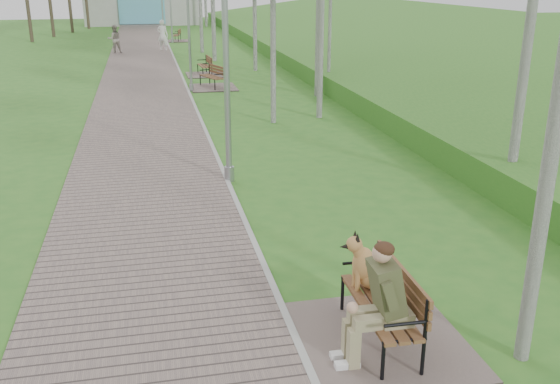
{
  "coord_description": "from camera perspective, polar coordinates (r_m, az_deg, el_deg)",
  "views": [
    {
      "loc": [
        -1.61,
        -10.15,
        4.33
      ],
      "look_at": [
        0.25,
        -1.5,
        1.24
      ],
      "focal_mm": 40.0,
      "sensor_mm": 36.0,
      "label": 1
    }
  ],
  "objects": [
    {
      "name": "ground",
      "position": [
        11.15,
        -2.89,
        -3.62
      ],
      "size": [
        120.0,
        120.0,
        0.0
      ],
      "primitive_type": "plane",
      "color": "#306B23",
      "rests_on": "ground"
    },
    {
      "name": "pedestrian_near",
      "position": [
        39.11,
        -10.68,
        13.9
      ],
      "size": [
        0.78,
        0.65,
        1.81
      ],
      "primitive_type": "imported",
      "rotation": [
        0.0,
        0.0,
        2.75
      ],
      "color": "silver",
      "rests_on": "ground"
    },
    {
      "name": "lamp_post_near",
      "position": [
        13.31,
        -4.95,
        11.97
      ],
      "size": [
        0.22,
        0.22,
        5.69
      ],
      "color": "gray",
      "rests_on": "ground"
    },
    {
      "name": "pedestrian_far",
      "position": [
        38.28,
        -14.89,
        13.34
      ],
      "size": [
        0.89,
        0.76,
        1.62
      ],
      "primitive_type": "imported",
      "rotation": [
        0.0,
        0.0,
        3.35
      ],
      "color": "#9E928A",
      "rests_on": "ground"
    },
    {
      "name": "embankment",
      "position": [
        33.36,
        12.28,
        11.36
      ],
      "size": [
        14.0,
        70.0,
        1.6
      ],
      "primitive_type": "cube",
      "color": "#4A832B",
      "rests_on": "ground"
    },
    {
      "name": "building_north",
      "position": [
        61.17,
        -12.58,
        16.62
      ],
      "size": [
        10.0,
        5.2,
        4.0
      ],
      "color": "#9E9E99",
      "rests_on": "ground"
    },
    {
      "name": "bench_far",
      "position": [
        44.71,
        -9.41,
        13.68
      ],
      "size": [
        1.65,
        1.83,
        1.01
      ],
      "color": "#695A55",
      "rests_on": "ground"
    },
    {
      "name": "lamp_post_third",
      "position": [
        43.7,
        -9.97,
        16.25
      ],
      "size": [
        0.19,
        0.19,
        4.83
      ],
      "color": "gray",
      "rests_on": "ground"
    },
    {
      "name": "lamp_post_far",
      "position": [
        51.51,
        -10.74,
        16.64
      ],
      "size": [
        0.19,
        0.19,
        4.88
      ],
      "color": "gray",
      "rests_on": "ground"
    },
    {
      "name": "kerb",
      "position": [
        31.98,
        -9.34,
        11.26
      ],
      "size": [
        0.1,
        67.0,
        0.05
      ],
      "primitive_type": "cube",
      "color": "#999993",
      "rests_on": "ground"
    },
    {
      "name": "bench_main",
      "position": [
        7.77,
        8.83,
        -10.51
      ],
      "size": [
        2.03,
        2.25,
        1.77
      ],
      "color": "#695A55",
      "rests_on": "ground"
    },
    {
      "name": "walkway",
      "position": [
        31.94,
        -12.52,
        11.04
      ],
      "size": [
        3.5,
        67.0,
        0.04
      ],
      "primitive_type": "cube",
      "color": "#695A55",
      "rests_on": "ground"
    },
    {
      "name": "bench_third",
      "position": [
        29.08,
        -6.89,
        10.93
      ],
      "size": [
        1.72,
        1.91,
        1.05
      ],
      "color": "#695A55",
      "rests_on": "ground"
    },
    {
      "name": "lamp_post_second",
      "position": [
        24.83,
        -8.3,
        13.88
      ],
      "size": [
        0.17,
        0.17,
        4.48
      ],
      "color": "gray",
      "rests_on": "ground"
    },
    {
      "name": "bench_second",
      "position": [
        25.66,
        -6.2,
        9.89
      ],
      "size": [
        1.81,
        2.01,
        1.11
      ],
      "color": "#695A55",
      "rests_on": "ground"
    }
  ]
}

